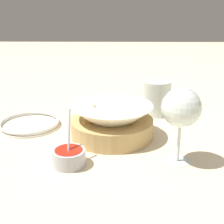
% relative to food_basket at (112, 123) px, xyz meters
% --- Properties ---
extents(ground_plane, '(4.00, 4.00, 0.00)m').
position_rel_food_basket_xyz_m(ground_plane, '(-0.03, 0.04, -0.04)').
color(ground_plane, beige).
extents(food_basket, '(0.22, 0.22, 0.10)m').
position_rel_food_basket_xyz_m(food_basket, '(0.00, 0.00, 0.00)').
color(food_basket, tan).
rests_on(food_basket, ground_plane).
extents(sauce_cup, '(0.08, 0.07, 0.12)m').
position_rel_food_basket_xyz_m(sauce_cup, '(-0.16, 0.09, -0.02)').
color(sauce_cup, '#B7B7BC').
rests_on(sauce_cup, ground_plane).
extents(wine_glass, '(0.09, 0.09, 0.17)m').
position_rel_food_basket_xyz_m(wine_glass, '(-0.13, -0.15, 0.09)').
color(wine_glass, silver).
rests_on(wine_glass, ground_plane).
extents(beer_mug, '(0.13, 0.09, 0.11)m').
position_rel_food_basket_xyz_m(beer_mug, '(0.18, -0.14, 0.01)').
color(beer_mug, silver).
rests_on(beer_mug, ground_plane).
extents(side_plate, '(0.18, 0.18, 0.01)m').
position_rel_food_basket_xyz_m(side_plate, '(0.07, 0.24, -0.03)').
color(side_plate, silver).
rests_on(side_plate, ground_plane).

